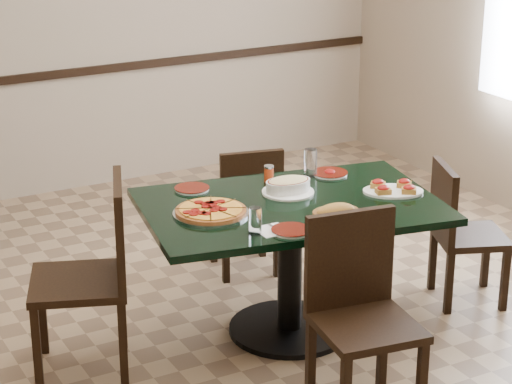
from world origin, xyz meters
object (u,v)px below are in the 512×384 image
chair_right (459,227)px  bread_basket (336,214)px  main_table (290,235)px  pepperoni_pizza (211,211)px  lasagna_casserole (288,185)px  chair_near (359,303)px  bruschetta_platter (393,188)px  chair_left (97,266)px  chair_far (248,205)px

chair_right → bread_basket: bread_basket is taller
main_table → pepperoni_pizza: pepperoni_pizza is taller
main_table → lasagna_casserole: (0.06, 0.13, 0.23)m
lasagna_casserole → chair_near: bearing=-96.5°
pepperoni_pizza → bruschetta_platter: (1.00, -0.18, 0.01)m
main_table → lasagna_casserole: size_ratio=6.00×
main_table → bruschetta_platter: bearing=-2.7°
chair_near → bread_basket: (0.15, 0.45, 0.26)m
chair_near → lasagna_casserole: (0.16, 0.92, 0.26)m
bruschetta_platter → chair_left: bearing=-161.0°
main_table → chair_right: 1.05m
chair_near → chair_right: bearing=38.2°
main_table → bread_basket: bread_basket is taller
lasagna_casserole → pepperoni_pizza: bearing=-167.3°
pepperoni_pizza → chair_near: bearing=-67.7°
main_table → chair_near: (-0.10, -0.78, -0.04)m
lasagna_casserole → bruschetta_platter: 0.56m
chair_right → bruschetta_platter: bearing=112.2°
chair_far → bread_basket: bearing=97.6°
chair_far → pepperoni_pizza: size_ratio=2.11×
main_table → lasagna_casserole: lasagna_casserole is taller
chair_far → chair_left: chair_left is taller
chair_right → bruschetta_platter: size_ratio=2.10×
chair_left → bread_basket: bearing=88.3°
bruschetta_platter → chair_far: bearing=141.6°
chair_right → pepperoni_pizza: 1.52m
chair_right → bruschetta_platter: 0.57m
main_table → chair_left: 1.04m
bread_basket → bruschetta_platter: 0.55m
bread_basket → main_table: bearing=106.2°
bread_basket → chair_far: bearing=91.2°
lasagna_casserole → chair_right: bearing=-11.6°
main_table → pepperoni_pizza: bearing=-176.3°
chair_right → main_table: bearing=104.9°
bruschetta_platter → lasagna_casserole: bearing=179.8°
bruschetta_platter → bread_basket: bearing=-129.8°
chair_left → bruschetta_platter: bearing=102.1°
main_table → chair_far: chair_far is taller
pepperoni_pizza → bread_basket: 0.63m
chair_far → chair_right: (0.88, -0.90, 0.00)m
chair_near → bread_basket: bearing=79.0°
lasagna_casserole → bruschetta_platter: lasagna_casserole is taller
main_table → chair_right: (1.04, -0.13, -0.11)m
main_table → chair_left: bearing=-175.9°
chair_right → chair_left: bearing=105.3°
lasagna_casserole → bread_basket: bearing=-87.2°
bruschetta_platter → pepperoni_pizza: bearing=-162.6°
chair_near → bruschetta_platter: size_ratio=2.41×
chair_far → chair_near: (-0.26, -1.56, 0.08)m
main_table → chair_left: size_ratio=1.68×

